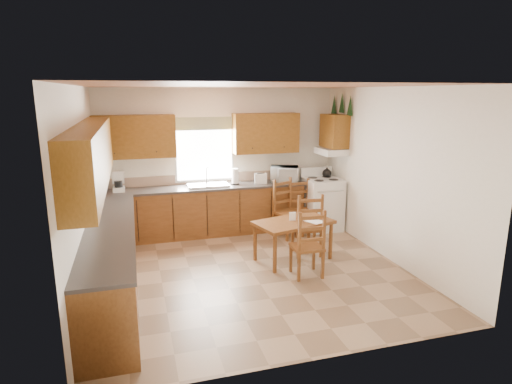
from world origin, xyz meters
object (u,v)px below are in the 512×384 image
object	(u,v)px
dining_table	(293,240)
chair_far_right	(302,208)
chair_near_left	(307,243)
chair_near_right	(307,224)
microwave	(284,174)
chair_far_left	(289,209)
stove	(322,204)

from	to	relation	value
dining_table	chair_far_right	size ratio (longest dim) A/B	1.18
chair_near_left	chair_near_right	bearing A→B (deg)	-111.24
microwave	chair_near_left	xyz separation A→B (m)	(-0.47, -2.28, -0.56)
microwave	chair_far_left	distance (m)	0.80
chair_near_left	chair_far_right	size ratio (longest dim) A/B	0.99
microwave	chair_near_right	distance (m)	1.59
dining_table	chair_far_left	xyz separation A→B (m)	(0.32, 1.06, 0.21)
stove	dining_table	world-z (taller)	stove
chair_far_left	chair_far_right	bearing A→B (deg)	-7.39
chair_near_right	dining_table	bearing A→B (deg)	34.10
chair_near_left	chair_near_right	world-z (taller)	chair_near_right
stove	chair_far_left	bearing A→B (deg)	-160.03
stove	chair_far_left	size ratio (longest dim) A/B	0.92
microwave	chair_near_left	world-z (taller)	microwave
dining_table	chair_near_left	bearing A→B (deg)	-108.08
microwave	chair_far_right	xyz separation A→B (m)	(0.19, -0.51, -0.56)
dining_table	chair_far_left	bearing A→B (deg)	58.11
chair_near_right	chair_far_left	world-z (taller)	chair_far_left
chair_far_right	microwave	bearing A→B (deg)	108.14
chair_near_left	chair_far_left	xyz separation A→B (m)	(0.35, 1.69, 0.03)
stove	chair_near_left	xyz separation A→B (m)	(-1.15, -1.97, 0.02)
dining_table	chair_near_left	xyz separation A→B (m)	(-0.03, -0.63, 0.18)
chair_far_right	chair_near_right	bearing A→B (deg)	-110.23
microwave	chair_far_left	world-z (taller)	microwave
stove	chair_near_right	distance (m)	1.44
stove	chair_near_right	bearing A→B (deg)	-124.15
chair_near_left	chair_far_right	distance (m)	1.88
microwave	chair_near_right	xyz separation A→B (m)	(-0.14, -1.49, -0.55)
chair_near_left	chair_far_left	bearing A→B (deg)	-100.38
dining_table	chair_near_right	distance (m)	0.39
dining_table	chair_near_right	world-z (taller)	chair_near_right
stove	microwave	world-z (taller)	microwave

